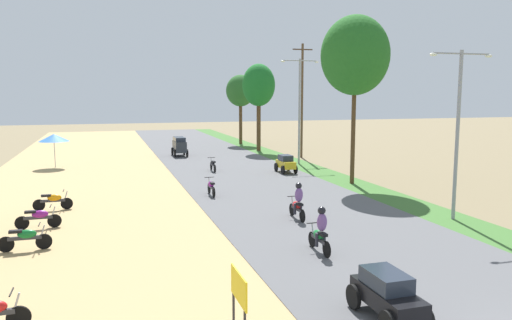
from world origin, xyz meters
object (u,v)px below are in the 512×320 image
object	(u,v)px
parked_motorbike_third	(39,217)
vendor_umbrella	(54,138)
utility_pole_near	(302,99)
street_signboard	(239,291)
car_van_charcoal	(179,145)
motorbike_foreground_rider	(320,231)
median_tree_second	(259,86)
car_sedan_black	(387,293)
streetlamp_near	(458,123)
motorbike_ahead_second	(298,202)
median_tree_third	(241,91)
motorbike_ahead_fourth	(213,164)
median_tree_nearest	(355,56)
motorbike_ahead_third	(211,186)
streetlamp_mid	(299,104)
parked_motorbike_fourth	(53,200)
parked_motorbike_second	(26,237)
car_hatchback_yellow	(286,163)

from	to	relation	value
parked_motorbike_third	vendor_umbrella	size ratio (longest dim) A/B	0.71
parked_motorbike_third	utility_pole_near	bearing A→B (deg)	44.34
street_signboard	car_van_charcoal	world-z (taller)	car_van_charcoal
parked_motorbike_third	motorbike_foreground_rider	world-z (taller)	motorbike_foreground_rider
median_tree_second	car_sedan_black	world-z (taller)	median_tree_second
vendor_umbrella	streetlamp_near	xyz separation A→B (m)	(18.30, -21.81, 2.02)
motorbike_ahead_second	median_tree_third	bearing A→B (deg)	79.10
median_tree_third	streetlamp_near	size ratio (longest dim) A/B	1.03
streetlamp_near	car_van_charcoal	distance (m)	27.49
parked_motorbike_third	motorbike_ahead_fourth	size ratio (longest dim) A/B	1.00
median_tree_nearest	motorbike_ahead_third	xyz separation A→B (m)	(-9.11, -1.16, -7.26)
parked_motorbike_third	motorbike_ahead_fourth	xyz separation A→B (m)	(10.03, 12.87, 0.02)
motorbike_ahead_third	parked_motorbike_third	bearing A→B (deg)	-151.09
streetlamp_mid	motorbike_foreground_rider	distance (m)	22.75
utility_pole_near	car_sedan_black	world-z (taller)	utility_pole_near
parked_motorbike_fourth	median_tree_second	bearing A→B (deg)	51.43
median_tree_nearest	streetlamp_mid	xyz separation A→B (m)	(0.10, 9.10, -3.07)
motorbike_foreground_rider	motorbike_ahead_fourth	distance (m)	19.18
parked_motorbike_third	median_tree_second	world-z (taller)	median_tree_second
median_tree_nearest	motorbike_foreground_rider	world-z (taller)	median_tree_nearest
median_tree_third	streetlamp_near	xyz separation A→B (m)	(0.26, -35.04, -1.51)
motorbike_ahead_second	streetlamp_near	bearing A→B (deg)	-15.98
parked_motorbike_third	vendor_umbrella	xyz separation A→B (m)	(-0.92, 18.17, 1.75)
parked_motorbike_third	car_sedan_black	xyz separation A→B (m)	(9.18, -11.56, 0.19)
car_van_charcoal	parked_motorbike_second	bearing A→B (deg)	-109.77
parked_motorbike_second	median_tree_second	xyz separation A→B (m)	(17.09, 27.37, 5.76)
car_hatchback_yellow	median_tree_third	bearing A→B (deg)	83.59
streetlamp_near	car_hatchback_yellow	world-z (taller)	streetlamp_near
street_signboard	streetlamp_near	size ratio (longest dim) A/B	0.20
median_tree_second	motorbike_foreground_rider	xyz separation A→B (m)	(-7.25, -30.65, -5.46)
streetlamp_near	car_hatchback_yellow	distance (m)	15.09
parked_motorbike_fourth	streetlamp_mid	bearing A→B (deg)	33.71
vendor_umbrella	streetlamp_mid	distance (m)	18.77
vendor_umbrella	streetlamp_near	world-z (taller)	streetlamp_near
median_tree_third	motorbike_ahead_third	bearing A→B (deg)	-108.40
parked_motorbike_fourth	street_signboard	world-z (taller)	street_signboard
median_tree_second	motorbike_ahead_third	world-z (taller)	median_tree_second
median_tree_second	motorbike_ahead_third	xyz separation A→B (m)	(-8.84, -19.84, -5.74)
car_hatchback_yellow	motorbike_ahead_fourth	size ratio (longest dim) A/B	1.11
parked_motorbike_third	streetlamp_near	size ratio (longest dim) A/B	0.24
median_tree_second	car_hatchback_yellow	bearing A→B (deg)	-99.25
streetlamp_mid	car_van_charcoal	distance (m)	11.88
parked_motorbike_fourth	utility_pole_near	world-z (taller)	utility_pole_near
median_tree_third	utility_pole_near	world-z (taller)	utility_pole_near
median_tree_nearest	parked_motorbike_second	bearing A→B (deg)	-153.41
street_signboard	streetlamp_mid	distance (m)	28.82
street_signboard	median_tree_nearest	xyz separation A→B (m)	(11.76, 16.92, 6.72)
parked_motorbike_fourth	car_sedan_black	distance (m)	17.38
car_van_charcoal	parked_motorbike_third	bearing A→B (deg)	-112.00
motorbike_ahead_third	street_signboard	bearing A→B (deg)	-99.53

